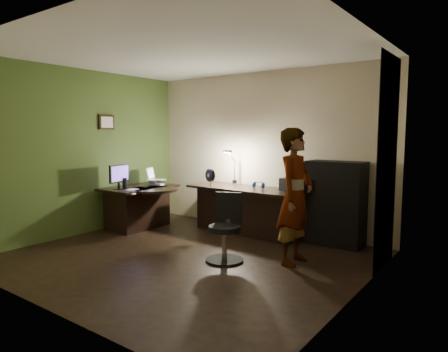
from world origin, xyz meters
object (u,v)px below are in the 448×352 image
Objects in this scene: office_chair at (225,228)px; person at (295,196)px; desk_right at (246,211)px; cabinet at (335,203)px; monitor at (119,181)px; desk_left at (140,207)px.

office_chair is 0.51× the size of person.
cabinet reaches higher than desk_right.
cabinet is at bearing -6.86° from person.
cabinet is at bearing 13.11° from monitor.
person is (3.05, -0.12, 0.50)m from desk_left.
person is at bearing -94.47° from cabinet.
desk_right is 1.66m from person.
monitor is 3.09m from person.
cabinet is 0.72× the size of person.
cabinet is at bearing 42.05° from office_chair.
desk_left is at bearing -153.41° from desk_right.
desk_left is at bearing -161.52° from cabinet.
cabinet reaches higher than monitor.
monitor is at bearing 155.35° from office_chair.
monitor is (-0.03, -0.42, 0.51)m from desk_left.
monitor is at bearing 93.67° from person.
cabinet reaches higher than office_chair.
office_chair is (2.32, -0.19, -0.44)m from monitor.
monitor is at bearing -155.15° from cabinet.
office_chair is (0.56, -1.38, 0.06)m from desk_right.
desk_left is at bearing 145.21° from office_chair.
monitor is 0.52× the size of office_chair.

